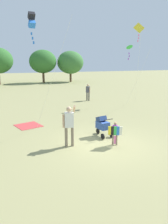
{
  "coord_description": "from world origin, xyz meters",
  "views": [
    {
      "loc": [
        -4.26,
        -8.3,
        3.67
      ],
      "look_at": [
        -0.59,
        1.09,
        1.3
      ],
      "focal_mm": 35.38,
      "sensor_mm": 36.0,
      "label": 1
    }
  ],
  "objects": [
    {
      "name": "kite_green_novelty",
      "position": [
        6.45,
        7.24,
        5.86
      ],
      "size": [
        2.41,
        3.56,
        6.6
      ],
      "color": "yellow",
      "rests_on": "ground"
    },
    {
      "name": "kite_blue_high",
      "position": [
        5.97,
        7.71,
        4.64
      ],
      "size": [
        0.94,
        3.94,
        4.9
      ],
      "color": "green",
      "rests_on": "ground"
    },
    {
      "name": "child_with_butterfly_kite",
      "position": [
        0.35,
        -0.23,
        0.63
      ],
      "size": [
        0.61,
        0.48,
        1.05
      ],
      "color": "#7F705B",
      "rests_on": "ground"
    },
    {
      "name": "ground_plane",
      "position": [
        0.0,
        0.0,
        0.0
      ],
      "size": [
        120.0,
        120.0,
        0.0
      ],
      "primitive_type": "plane",
      "color": "#938E5B"
    },
    {
      "name": "treeline_distant",
      "position": [
        -3.15,
        29.28,
        3.61
      ],
      "size": [
        26.69,
        5.89,
        5.95
      ],
      "color": "brown",
      "rests_on": "ground"
    },
    {
      "name": "person_adult_flyer",
      "position": [
        -1.55,
        0.39,
        1.07
      ],
      "size": [
        0.65,
        0.54,
        1.85
      ],
      "color": "#7F705B",
      "rests_on": "ground"
    },
    {
      "name": "person_red_shirt",
      "position": [
        3.45,
        10.46,
        0.91
      ],
      "size": [
        0.33,
        0.45,
        1.54
      ],
      "color": "#232328",
      "rests_on": "ground"
    },
    {
      "name": "stroller",
      "position": [
        0.37,
        1.06,
        0.61
      ],
      "size": [
        0.63,
        1.11,
        1.03
      ],
      "color": "black",
      "rests_on": "ground"
    },
    {
      "name": "kite_adult_black",
      "position": [
        -2.4,
        3.69,
        5.61
      ],
      "size": [
        1.29,
        3.38,
        6.04
      ],
      "color": "black",
      "rests_on": "ground"
    },
    {
      "name": "picnic_blanket",
      "position": [
        -2.82,
        4.18,
        0.01
      ],
      "size": [
        1.62,
        1.65,
        0.02
      ],
      "primitive_type": "cube",
      "rotation": [
        0.0,
        0.0,
        0.28
      ],
      "color": "#CC3D3D",
      "rests_on": "ground"
    }
  ]
}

